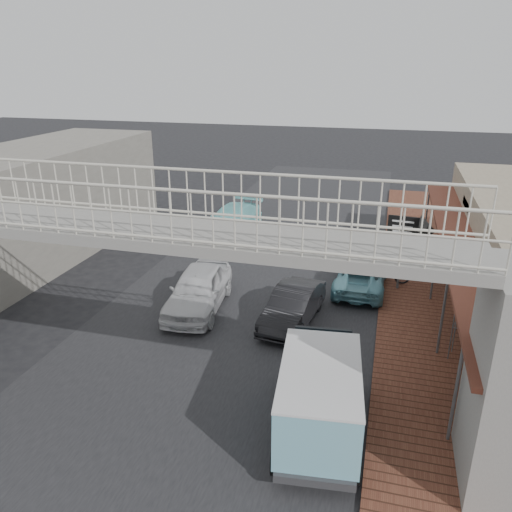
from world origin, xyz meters
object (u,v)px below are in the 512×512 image
Objects in this scene: angkot_far at (232,220)px; angkot_van at (320,390)px; dark_sedan at (293,306)px; angkot_curb at (361,275)px; arrow_sign at (425,231)px; motorcycle_near at (396,259)px; street_clock at (469,293)px; motorcycle_far at (390,272)px; white_hatchback at (198,289)px.

angkot_far is 15.90m from angkot_van.
dark_sedan reaches higher than angkot_curb.
angkot_van is at bearing -99.11° from arrow_sign.
angkot_van is 2.76× the size of motorcycle_near.
angkot_far is at bearing 79.03° from motorcycle_near.
angkot_far is 1.90× the size of street_clock.
motorcycle_near is 1.79m from motorcycle_far.
street_clock reaches higher than angkot_far.
white_hatchback reaches higher than angkot_curb.
angkot_van is at bearing 88.96° from angkot_curb.
angkot_curb is at bearing -171.28° from arrow_sign.
angkot_far is 10.96m from arrow_sign.
arrow_sign is (2.61, 9.09, 1.32)m from angkot_van.
white_hatchback is 1.71× the size of street_clock.
dark_sedan is 0.77× the size of angkot_far.
dark_sedan is 1.24× the size of arrow_sign.
motorcycle_far is (3.23, 4.16, -0.04)m from dark_sedan.
motorcycle_near is (8.55, -2.94, -0.22)m from angkot_far.
white_hatchback reaches higher than angkot_far.
white_hatchback is at bearing -175.03° from dark_sedan.
angkot_van is at bearing 179.40° from motorcycle_near.
motorcycle_near is at bearing 33.86° from white_hatchback.
angkot_far reaches higher than dark_sedan.
white_hatchback is 1.46× the size of arrow_sign.
arrow_sign reaches higher than motorcycle_far.
dark_sedan is (3.60, -0.15, -0.14)m from white_hatchback.
motorcycle_far is (1.49, 9.64, -0.71)m from angkot_van.
arrow_sign is (0.88, -2.32, 2.11)m from motorcycle_near.
motorcycle_far is (6.83, 4.01, -0.17)m from white_hatchback.
street_clock is at bearing 127.02° from angkot_curb.
arrow_sign is (1.12, -0.55, 2.03)m from motorcycle_far.
arrow_sign reaches higher than street_clock.
arrow_sign is at bearing -151.19° from motorcycle_near.
motorcycle_near is 0.51× the size of arrow_sign.
white_hatchback is 2.72× the size of motorcycle_far.
angkot_far is (-5.09, 8.86, 0.09)m from dark_sedan.
white_hatchback is 6.66m from angkot_curb.
white_hatchback reaches higher than motorcycle_far.
angkot_van is 9.55m from arrow_sign.
motorcycle_far is at bearing 25.00° from white_hatchback.
motorcycle_far is (8.31, -4.70, -0.13)m from angkot_far.
white_hatchback reaches higher than dark_sedan.
angkot_van is 2.61× the size of motorcycle_far.
motorcycle_near is (1.72, 11.41, -0.79)m from angkot_van.
angkot_curb is at bearing 81.28° from angkot_van.
angkot_van reaches higher than motorcycle_far.
motorcycle_far is at bearing 59.50° from dark_sedan.
motorcycle_near is 0.95× the size of motorcycle_far.
angkot_van reaches higher than angkot_curb.
angkot_curb is 2.66× the size of motorcycle_near.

